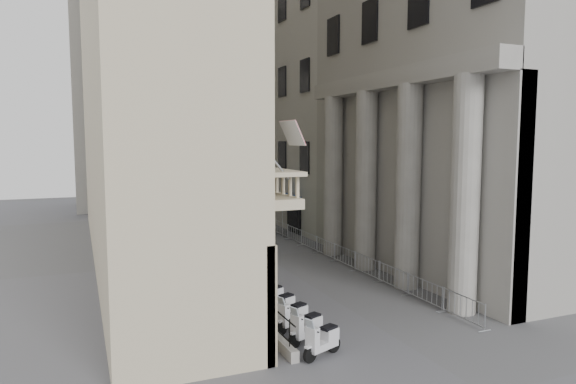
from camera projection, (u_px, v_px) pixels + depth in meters
name	position (u px, v px, depth m)	size (l,w,h in m)	color
far_building	(177.00, 71.00, 57.44)	(22.00, 10.00, 30.00)	#BBB9B1
iron_fence	(201.00, 267.00, 29.73)	(0.30, 28.00, 1.40)	black
blue_awning	(285.00, 233.00, 40.27)	(1.60, 3.00, 3.00)	navy
flag	(292.00, 351.00, 17.87)	(1.00, 1.40, 8.20)	#9E0C11
scooter_0	(323.00, 357.00, 17.34)	(0.56, 1.40, 1.50)	silver
scooter_1	(307.00, 343.00, 18.53)	(0.56, 1.40, 1.50)	silver
scooter_2	(293.00, 331.00, 19.72)	(0.56, 1.40, 1.50)	silver
scooter_3	(281.00, 320.00, 20.91)	(0.56, 1.40, 1.50)	silver
scooter_4	(270.00, 310.00, 22.10)	(0.56, 1.40, 1.50)	silver
scooter_5	(260.00, 302.00, 23.28)	(0.56, 1.40, 1.50)	silver
scooter_6	(251.00, 294.00, 24.47)	(0.56, 1.40, 1.50)	silver
scooter_7	(243.00, 287.00, 25.66)	(0.56, 1.40, 1.50)	silver
scooter_8	(236.00, 280.00, 26.85)	(0.56, 1.40, 1.50)	silver
scooter_9	(229.00, 274.00, 28.03)	(0.56, 1.40, 1.50)	silver
scooter_10	(223.00, 269.00, 29.22)	(0.56, 1.40, 1.50)	silver
scooter_11	(217.00, 264.00, 30.41)	(0.56, 1.40, 1.50)	silver
scooter_12	(212.00, 259.00, 31.60)	(0.56, 1.40, 1.50)	silver
scooter_13	(207.00, 255.00, 32.79)	(0.56, 1.40, 1.50)	silver
barrier_0	(463.00, 321.00, 20.75)	(0.60, 2.40, 1.10)	#B3B6BB
barrier_1	(424.00, 303.00, 23.05)	(0.60, 2.40, 1.10)	#B3B6BB
barrier_2	(393.00, 288.00, 25.35)	(0.60, 2.40, 1.10)	#B3B6BB
barrier_3	(367.00, 276.00, 27.66)	(0.60, 2.40, 1.10)	#B3B6BB
barrier_4	(344.00, 266.00, 29.96)	(0.60, 2.40, 1.10)	#B3B6BB
barrier_5	(325.00, 257.00, 32.26)	(0.60, 2.40, 1.10)	#B3B6BB
barrier_6	(309.00, 249.00, 34.56)	(0.60, 2.40, 1.10)	#B3B6BB
barrier_7	(294.00, 242.00, 36.86)	(0.60, 2.40, 1.10)	#B3B6BB
barrier_8	(282.00, 236.00, 39.16)	(0.60, 2.40, 1.10)	#B3B6BB
security_tent	(217.00, 204.00, 36.64)	(4.02, 4.02, 3.26)	silver
street_lamp	(229.00, 181.00, 30.24)	(2.67, 0.31, 8.19)	gray
info_kiosk	(189.00, 238.00, 33.16)	(0.46, 0.96, 1.96)	black
pedestrian_a	(218.00, 224.00, 38.94)	(0.68, 0.45, 1.86)	black
pedestrian_b	(231.00, 213.00, 44.56)	(0.95, 0.74, 1.95)	black
pedestrian_c	(235.00, 224.00, 39.98)	(0.80, 0.52, 1.63)	black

